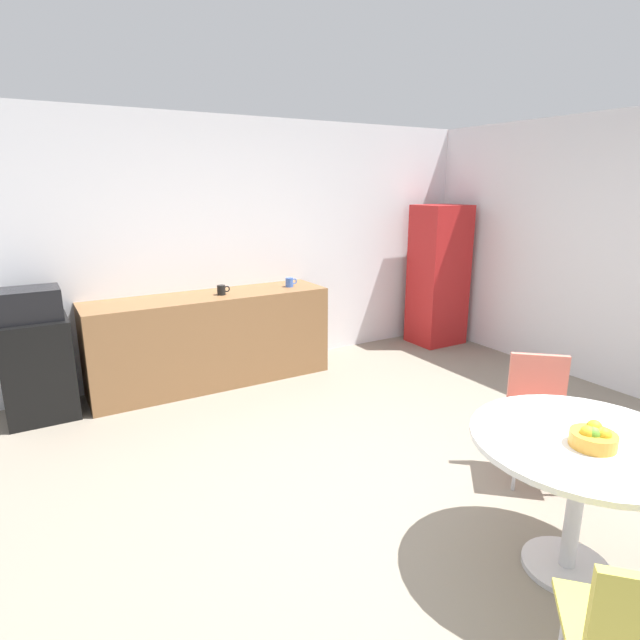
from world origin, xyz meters
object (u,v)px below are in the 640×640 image
(round_table, at_px, (581,465))
(fruit_bowl, at_px, (594,437))
(chair_yellow, at_px, (640,640))
(mug_green, at_px, (222,290))
(mug_white, at_px, (290,282))
(chair_coral, at_px, (539,402))
(microwave, at_px, (29,304))
(locker_cabinet, at_px, (438,275))
(mini_fridge, at_px, (38,368))

(round_table, relative_size, fruit_bowl, 5.12)
(chair_yellow, distance_m, mug_green, 4.09)
(mug_white, bearing_deg, chair_coral, -79.98)
(chair_yellow, distance_m, mug_white, 4.20)
(chair_coral, bearing_deg, chair_yellow, -133.73)
(microwave, bearing_deg, round_table, -57.14)
(fruit_bowl, bearing_deg, locker_cabinet, 56.98)
(chair_coral, bearing_deg, mug_green, 114.66)
(microwave, height_order, locker_cabinet, locker_cabinet)
(locker_cabinet, bearing_deg, microwave, 178.70)
(round_table, xyz_separation_m, mug_white, (0.16, 3.42, 0.34))
(locker_cabinet, bearing_deg, mug_white, 178.08)
(mini_fridge, relative_size, microwave, 1.79)
(chair_yellow, bearing_deg, fruit_bowl, 43.20)
(mug_white, relative_size, mug_green, 1.00)
(mini_fridge, bearing_deg, chair_coral, -43.73)
(mini_fridge, height_order, chair_coral, mini_fridge)
(locker_cabinet, distance_m, round_table, 4.01)
(chair_coral, relative_size, mug_white, 6.43)
(round_table, height_order, mug_white, mug_white)
(round_table, distance_m, fruit_bowl, 0.21)
(locker_cabinet, xyz_separation_m, fruit_bowl, (-2.22, -3.42, -0.05))
(locker_cabinet, height_order, fruit_bowl, locker_cabinet)
(round_table, relative_size, mug_green, 8.31)
(chair_yellow, relative_size, chair_coral, 1.00)
(mini_fridge, distance_m, microwave, 0.56)
(mini_fridge, height_order, locker_cabinet, locker_cabinet)
(locker_cabinet, relative_size, chair_coral, 2.05)
(microwave, distance_m, mug_white, 2.39)
(fruit_bowl, bearing_deg, mini_fridge, 121.82)
(round_table, bearing_deg, chair_yellow, -135.67)
(locker_cabinet, relative_size, round_table, 1.59)
(mini_fridge, xyz_separation_m, chair_coral, (2.87, -2.74, 0.09))
(fruit_bowl, height_order, mug_white, mug_white)
(mini_fridge, xyz_separation_m, locker_cabinet, (4.41, -0.10, 0.42))
(microwave, bearing_deg, mug_green, -2.02)
(mug_green, bearing_deg, microwave, 177.98)
(chair_yellow, xyz_separation_m, mug_white, (0.84, 4.09, 0.43))
(round_table, height_order, mug_green, mug_green)
(mug_green, bearing_deg, chair_coral, -65.34)
(chair_yellow, bearing_deg, mini_fridge, 110.59)
(chair_yellow, bearing_deg, mug_white, 78.39)
(chair_coral, xyz_separation_m, mug_white, (-0.48, 2.71, 0.43))
(microwave, height_order, mug_green, microwave)
(mug_green, bearing_deg, locker_cabinet, -0.88)
(microwave, bearing_deg, mug_white, -0.77)
(mug_white, bearing_deg, locker_cabinet, -1.92)
(microwave, distance_m, chair_coral, 3.99)
(round_table, xyz_separation_m, chair_yellow, (-0.68, -0.67, -0.08))
(locker_cabinet, height_order, chair_coral, locker_cabinet)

